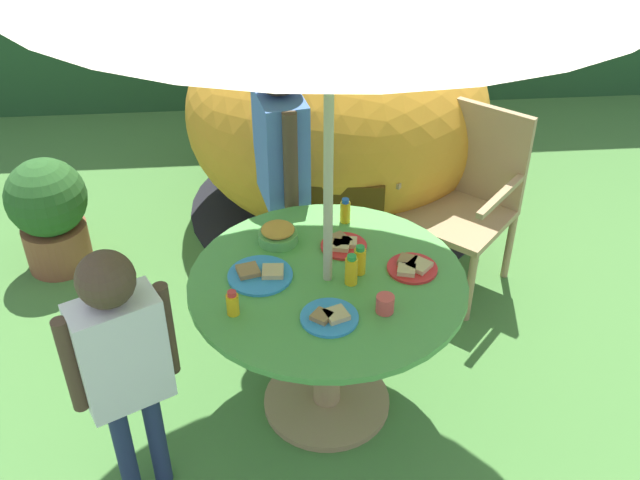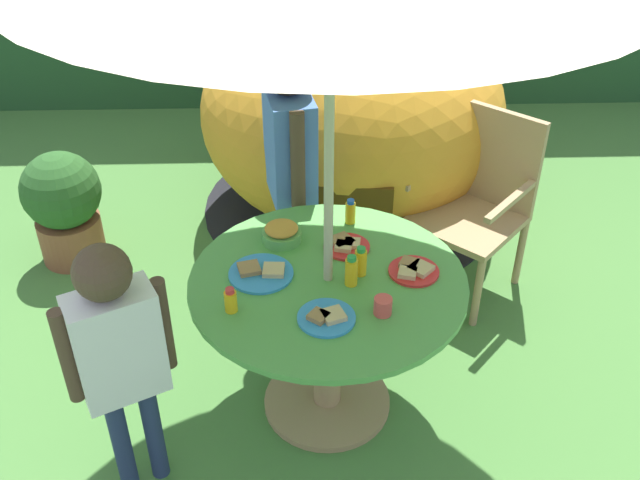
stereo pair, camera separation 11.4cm
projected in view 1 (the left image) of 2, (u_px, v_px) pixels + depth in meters
The scene contains 17 objects.
ground_plane at pixel (327, 404), 3.26m from camera, with size 10.00×10.00×0.02m, color #477A38.
garden_table at pixel (327, 317), 2.97m from camera, with size 1.11×1.11×0.71m.
wooden_chair at pixel (467, 191), 3.75m from camera, with size 0.70×0.70×0.96m.
dome_tent at pixel (337, 111), 4.27m from camera, with size 2.04×2.04×1.32m.
potted_plant at pixel (50, 212), 3.92m from camera, with size 0.43×0.43×0.66m.
child_in_blue_shirt at pixel (281, 147), 3.39m from camera, with size 0.26×0.46×1.38m.
child_in_white_shirt at pixel (121, 352), 2.48m from camera, with size 0.36×0.28×1.14m.
snack_bowl at pixel (278, 234), 3.04m from camera, with size 0.17×0.17×0.08m.
plate_front_edge at pixel (330, 317), 2.65m from camera, with size 0.22×0.22×0.03m.
plate_far_right at pixel (412, 267), 2.89m from camera, with size 0.20×0.20×0.03m.
plate_mid_left at pixel (343, 244), 3.02m from camera, with size 0.19×0.19×0.03m.
plate_near_right at pixel (260, 274), 2.86m from camera, with size 0.26×0.26×0.03m.
juice_bottle_near_left at pixel (351, 270), 2.79m from camera, with size 0.05×0.05×0.13m.
juice_bottle_far_left at pixel (345, 211), 3.16m from camera, with size 0.05×0.05×0.12m.
juice_bottle_center_front at pixel (233, 303), 2.65m from camera, with size 0.05×0.05×0.10m.
juice_bottle_center_back at pixel (360, 260), 2.85m from camera, with size 0.05×0.05×0.13m.
cup_near at pixel (385, 304), 2.67m from camera, with size 0.07×0.07×0.07m, color #E04C47.
Camera 1 is at (-0.22, -2.24, 2.46)m, focal length 40.58 mm.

